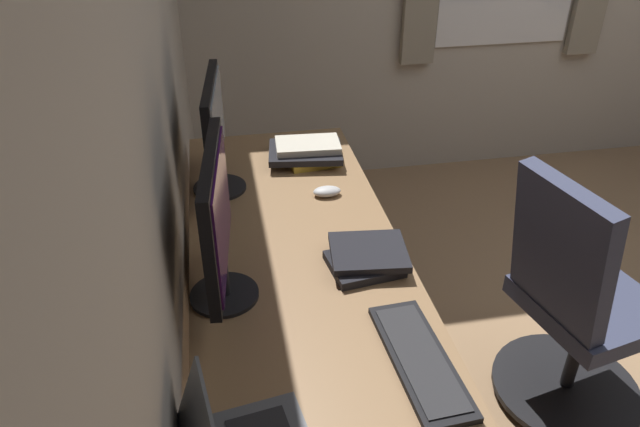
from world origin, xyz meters
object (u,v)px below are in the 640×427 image
monitor_secondary (215,130)px  book_stack_near (367,258)px  book_stack_far (308,151)px  drawer_pedestal (287,315)px  office_chair (574,310)px  monitor_primary (217,221)px  keyboard_main (420,359)px  mouse_main (327,191)px

monitor_secondary → book_stack_near: monitor_secondary is taller
book_stack_far → drawer_pedestal: bearing=161.5°
monitor_secondary → office_chair: monitor_secondary is taller
monitor_secondary → book_stack_far: 0.46m
monitor_primary → office_chair: 1.31m
keyboard_main → mouse_main: 0.87m
book_stack_near → mouse_main: bearing=4.7°
book_stack_near → office_chair: 0.81m
monitor_primary → mouse_main: (0.52, -0.40, -0.24)m
mouse_main → book_stack_near: book_stack_near is taller
book_stack_far → office_chair: bearing=-134.1°
book_stack_near → monitor_primary: bearing=99.0°
drawer_pedestal → book_stack_near: book_stack_near is taller
book_stack_near → office_chair: bearing=-93.0°
monitor_primary → mouse_main: size_ratio=4.58×
book_stack_near → office_chair: size_ratio=0.27×
mouse_main → office_chair: bearing=-121.7°
book_stack_far → monitor_primary: bearing=155.1°
office_chair → mouse_main: bearing=58.3°
drawer_pedestal → book_stack_far: bearing=-18.5°
monitor_secondary → book_stack_far: (0.18, -0.37, -0.20)m
drawer_pedestal → office_chair: bearing=-106.2°
monitor_primary → book_stack_far: bearing=-24.9°
monitor_primary → monitor_secondary: bearing=-1.2°
book_stack_near → office_chair: office_chair is taller
drawer_pedestal → monitor_secondary: 0.73m
monitor_secondary → book_stack_far: size_ratio=1.50×
monitor_secondary → keyboard_main: monitor_secondary is taller
office_chair → book_stack_near: bearing=87.0°
monitor_primary → office_chair: size_ratio=0.49×
mouse_main → office_chair: (-0.49, -0.79, -0.29)m
mouse_main → book_stack_far: (0.30, 0.02, 0.02)m
book_stack_near → office_chair: (-0.04, -0.75, -0.30)m
mouse_main → book_stack_far: size_ratio=0.32×
book_stack_far → mouse_main: bearing=-175.7°
monitor_primary → book_stack_far: monitor_primary is taller
monitor_primary → book_stack_near: 0.50m
mouse_main → book_stack_near: 0.45m
book_stack_near → book_stack_far: book_stack_far is taller
monitor_secondary → mouse_main: size_ratio=4.69×
keyboard_main → book_stack_far: size_ratio=1.32×
mouse_main → book_stack_far: book_stack_far is taller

